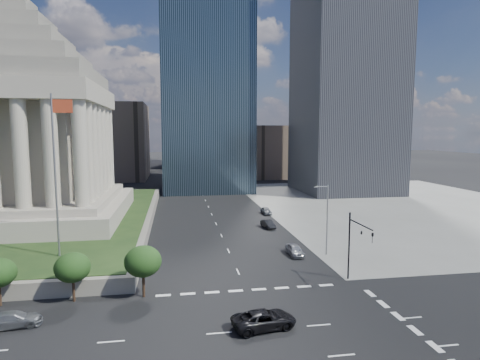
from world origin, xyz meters
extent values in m
plane|color=black|center=(0.00, 100.00, 0.00)|extent=(500.00, 500.00, 0.00)
cube|color=slate|center=(46.00, 60.00, 0.01)|extent=(68.00, 90.00, 0.03)
cylinder|color=slate|center=(-22.00, 24.00, 11.90)|extent=(0.24, 0.24, 20.00)
cube|color=#99341B|center=(-20.80, 24.00, 20.40)|extent=(2.40, 0.05, 1.60)
cube|color=black|center=(2.00, 95.00, 30.00)|extent=(26.00, 26.00, 60.00)
cube|color=black|center=(42.00, 85.00, 50.00)|extent=(26.00, 28.00, 100.00)
cube|color=brown|center=(32.00, 130.00, 10.00)|extent=(20.00, 30.00, 20.00)
cube|color=brown|center=(-30.00, 130.00, 14.00)|extent=(24.00, 30.00, 28.00)
cylinder|color=black|center=(12.50, 15.50, 4.00)|extent=(0.18, 0.18, 8.00)
cylinder|color=black|center=(12.50, 12.75, 7.20)|extent=(0.14, 5.50, 0.14)
cube|color=black|center=(12.50, 10.00, 6.40)|extent=(0.30, 0.30, 1.10)
cylinder|color=slate|center=(13.50, 25.00, 5.00)|extent=(0.16, 0.16, 10.00)
cylinder|color=slate|center=(12.60, 25.00, 9.80)|extent=(1.80, 0.12, 0.12)
cube|color=slate|center=(11.70, 25.00, 9.70)|extent=(0.50, 0.22, 0.14)
imported|color=black|center=(0.03, 5.28, 0.80)|extent=(6.13, 3.60, 1.60)
imported|color=#525559|center=(-21.97, 9.05, 0.70)|extent=(5.05, 2.65, 1.40)
imported|color=gray|center=(9.00, 25.48, 0.77)|extent=(1.85, 4.55, 1.55)
imported|color=black|center=(9.00, 42.05, 0.69)|extent=(4.40, 2.16, 1.39)
imported|color=slate|center=(11.50, 54.51, 0.72)|extent=(4.31, 1.89, 1.45)
camera|label=1|loc=(-7.47, -27.66, 17.15)|focal=30.00mm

